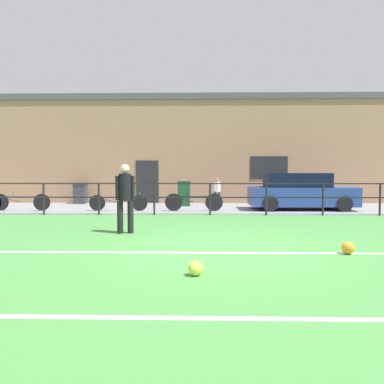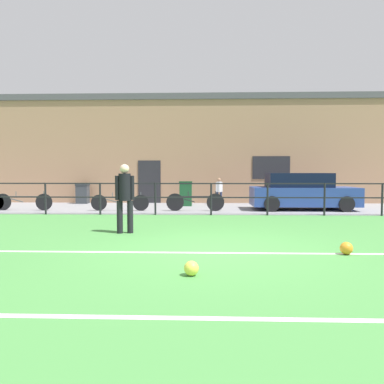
{
  "view_description": "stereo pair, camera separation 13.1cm",
  "coord_description": "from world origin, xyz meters",
  "px_view_note": "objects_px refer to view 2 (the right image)",
  "views": [
    {
      "loc": [
        -0.33,
        -7.45,
        1.55
      ],
      "look_at": [
        -0.58,
        3.01,
        0.99
      ],
      "focal_mm": 35.36,
      "sensor_mm": 36.0,
      "label": 1
    },
    {
      "loc": [
        -0.2,
        -7.45,
        1.55
      ],
      "look_at": [
        -0.58,
        3.01,
        0.99
      ],
      "focal_mm": 35.36,
      "sensor_mm": 36.0,
      "label": 2
    }
  ],
  "objects_px": {
    "spectator_child": "(219,189)",
    "soccer_ball_match": "(191,268)",
    "bicycle_parked_0": "(120,202)",
    "trash_bin_0": "(83,194)",
    "trash_bin_1": "(186,193)",
    "player_goalkeeper": "(125,194)",
    "parked_car_red": "(302,192)",
    "bicycle_parked_2": "(23,202)",
    "bicycle_parked_1": "(195,202)",
    "soccer_ball_spare": "(346,248)"
  },
  "relations": [
    {
      "from": "player_goalkeeper",
      "to": "soccer_ball_spare",
      "type": "distance_m",
      "value": 5.27
    },
    {
      "from": "bicycle_parked_1",
      "to": "bicycle_parked_2",
      "type": "distance_m",
      "value": 6.81
    },
    {
      "from": "player_goalkeeper",
      "to": "parked_car_red",
      "type": "xyz_separation_m",
      "value": [
        5.92,
        5.97,
        -0.26
      ]
    },
    {
      "from": "bicycle_parked_0",
      "to": "trash_bin_1",
      "type": "height_order",
      "value": "trash_bin_1"
    },
    {
      "from": "spectator_child",
      "to": "bicycle_parked_2",
      "type": "xyz_separation_m",
      "value": [
        -7.85,
        -2.94,
        -0.36
      ]
    },
    {
      "from": "player_goalkeeper",
      "to": "soccer_ball_spare",
      "type": "relative_size",
      "value": 7.35
    },
    {
      "from": "bicycle_parked_0",
      "to": "trash_bin_1",
      "type": "xyz_separation_m",
      "value": [
        2.48,
        2.21,
        0.23
      ]
    },
    {
      "from": "soccer_ball_match",
      "to": "parked_car_red",
      "type": "distance_m",
      "value": 10.65
    },
    {
      "from": "spectator_child",
      "to": "soccer_ball_match",
      "type": "bearing_deg",
      "value": 66.24
    },
    {
      "from": "bicycle_parked_1",
      "to": "trash_bin_0",
      "type": "bearing_deg",
      "value": 149.15
    },
    {
      "from": "soccer_ball_match",
      "to": "soccer_ball_spare",
      "type": "distance_m",
      "value": 3.23
    },
    {
      "from": "soccer_ball_spare",
      "to": "trash_bin_0",
      "type": "height_order",
      "value": "trash_bin_0"
    },
    {
      "from": "spectator_child",
      "to": "bicycle_parked_1",
      "type": "xyz_separation_m",
      "value": [
        -1.04,
        -2.94,
        -0.35
      ]
    },
    {
      "from": "soccer_ball_spare",
      "to": "spectator_child",
      "type": "distance_m",
      "value": 10.71
    },
    {
      "from": "spectator_child",
      "to": "trash_bin_1",
      "type": "distance_m",
      "value": 1.69
    },
    {
      "from": "spectator_child",
      "to": "bicycle_parked_1",
      "type": "height_order",
      "value": "spectator_child"
    },
    {
      "from": "parked_car_red",
      "to": "bicycle_parked_2",
      "type": "distance_m",
      "value": 11.14
    },
    {
      "from": "player_goalkeeper",
      "to": "soccer_ball_match",
      "type": "xyz_separation_m",
      "value": [
        1.82,
        -3.84,
        -0.87
      ]
    },
    {
      "from": "soccer_ball_match",
      "to": "bicycle_parked_0",
      "type": "bearing_deg",
      "value": 109.13
    },
    {
      "from": "soccer_ball_match",
      "to": "trash_bin_0",
      "type": "bearing_deg",
      "value": 114.73
    },
    {
      "from": "bicycle_parked_0",
      "to": "bicycle_parked_2",
      "type": "bearing_deg",
      "value": 180.0
    },
    {
      "from": "bicycle_parked_0",
      "to": "bicycle_parked_2",
      "type": "height_order",
      "value": "bicycle_parked_2"
    },
    {
      "from": "bicycle_parked_0",
      "to": "soccer_ball_match",
      "type": "bearing_deg",
      "value": -70.87
    },
    {
      "from": "bicycle_parked_0",
      "to": "player_goalkeeper",
      "type": "bearing_deg",
      "value": -75.71
    },
    {
      "from": "soccer_ball_match",
      "to": "soccer_ball_spare",
      "type": "xyz_separation_m",
      "value": [
        2.84,
        1.54,
        0.01
      ]
    },
    {
      "from": "trash_bin_0",
      "to": "trash_bin_1",
      "type": "xyz_separation_m",
      "value": [
        5.03,
        -1.08,
        0.08
      ]
    },
    {
      "from": "player_goalkeeper",
      "to": "trash_bin_1",
      "type": "xyz_separation_m",
      "value": [
        1.14,
        7.47,
        -0.41
      ]
    },
    {
      "from": "player_goalkeeper",
      "to": "bicycle_parked_2",
      "type": "bearing_deg",
      "value": -57.92
    },
    {
      "from": "trash_bin_0",
      "to": "trash_bin_1",
      "type": "height_order",
      "value": "trash_bin_1"
    },
    {
      "from": "bicycle_parked_2",
      "to": "trash_bin_1",
      "type": "distance_m",
      "value": 6.71
    },
    {
      "from": "soccer_ball_spare",
      "to": "bicycle_parked_2",
      "type": "height_order",
      "value": "bicycle_parked_2"
    },
    {
      "from": "bicycle_parked_2",
      "to": "soccer_ball_match",
      "type": "bearing_deg",
      "value": -52.42
    },
    {
      "from": "bicycle_parked_1",
      "to": "bicycle_parked_2",
      "type": "height_order",
      "value": "bicycle_parked_1"
    },
    {
      "from": "parked_car_red",
      "to": "bicycle_parked_0",
      "type": "relative_size",
      "value": 1.82
    },
    {
      "from": "trash_bin_0",
      "to": "trash_bin_1",
      "type": "bearing_deg",
      "value": -12.17
    },
    {
      "from": "spectator_child",
      "to": "trash_bin_1",
      "type": "height_order",
      "value": "spectator_child"
    },
    {
      "from": "spectator_child",
      "to": "trash_bin_1",
      "type": "bearing_deg",
      "value": 5.88
    },
    {
      "from": "spectator_child",
      "to": "trash_bin_0",
      "type": "bearing_deg",
      "value": -22.87
    },
    {
      "from": "player_goalkeeper",
      "to": "trash_bin_1",
      "type": "distance_m",
      "value": 7.57
    },
    {
      "from": "soccer_ball_spare",
      "to": "trash_bin_1",
      "type": "bearing_deg",
      "value": 109.81
    },
    {
      "from": "spectator_child",
      "to": "bicycle_parked_0",
      "type": "relative_size",
      "value": 0.54
    },
    {
      "from": "spectator_child",
      "to": "trash_bin_1",
      "type": "relative_size",
      "value": 1.13
    },
    {
      "from": "soccer_ball_spare",
      "to": "trash_bin_1",
      "type": "relative_size",
      "value": 0.21
    },
    {
      "from": "bicycle_parked_2",
      "to": "trash_bin_0",
      "type": "relative_size",
      "value": 2.45
    },
    {
      "from": "spectator_child",
      "to": "parked_car_red",
      "type": "relative_size",
      "value": 0.3
    },
    {
      "from": "soccer_ball_match",
      "to": "bicycle_parked_2",
      "type": "height_order",
      "value": "bicycle_parked_2"
    },
    {
      "from": "parked_car_red",
      "to": "trash_bin_1",
      "type": "relative_size",
      "value": 3.77
    },
    {
      "from": "soccer_ball_match",
      "to": "parked_car_red",
      "type": "xyz_separation_m",
      "value": [
        4.1,
        9.81,
        0.61
      ]
    },
    {
      "from": "player_goalkeeper",
      "to": "spectator_child",
      "type": "relative_size",
      "value": 1.4
    },
    {
      "from": "trash_bin_0",
      "to": "soccer_ball_match",
      "type": "bearing_deg",
      "value": -65.27
    }
  ]
}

